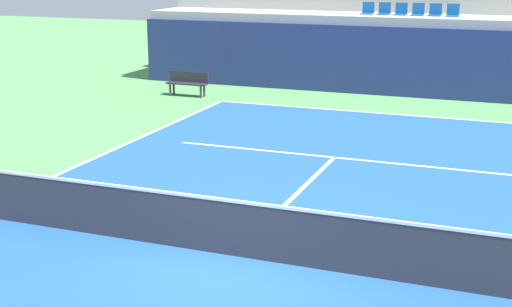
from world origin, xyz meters
The scene contains 11 objects.
ground_plane centered at (0.00, 0.00, 0.00)m, with size 80.00×80.00×0.00m, color #4C8C4C.
court_surface centered at (0.00, 0.00, 0.01)m, with size 11.00×24.00×0.01m, color #1E4C99.
baseline_far centered at (0.00, 11.95, 0.01)m, with size 11.00×0.10×0.00m, color white.
service_line_far centered at (0.00, 6.40, 0.01)m, with size 8.26×0.10×0.00m, color white.
centre_service_line centered at (0.00, 3.20, 0.01)m, with size 0.10×6.40×0.00m, color white.
back_wall centered at (0.00, 15.15, 1.21)m, with size 19.91×0.30×2.42m, color navy.
stands_tier_lower centered at (0.00, 16.50, 1.36)m, with size 19.91×2.40×2.72m, color #9E9E99.
stands_tier_upper centered at (0.00, 18.90, 1.73)m, with size 19.91×2.40×3.45m, color #9E9E99.
seating_row_lower centered at (0.00, 16.59, 2.85)m, with size 3.50×0.44×0.44m.
tennis_net centered at (0.00, 0.00, 0.51)m, with size 11.08×0.08×1.07m.
player_bench centered at (-6.98, 12.50, 0.51)m, with size 1.50×0.40×0.85m.
Camera 1 is at (4.24, -9.99, 4.71)m, focal length 50.13 mm.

